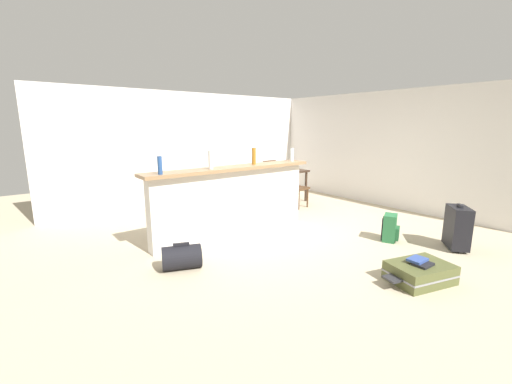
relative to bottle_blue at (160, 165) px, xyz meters
The scene contains 17 objects.
ground_plane 2.38m from the bottle_blue, ahead, with size 13.00×13.00×0.05m, color #BCAD8E.
wall_back 3.35m from the bottle_blue, 53.95° to the left, with size 6.60×0.10×2.50m, color silver.
wall_right 5.02m from the bottle_blue, ahead, with size 0.10×6.00×2.50m, color silver.
partition_half_wall 1.42m from the bottle_blue, ahead, with size 2.80×0.20×1.08m, color silver.
bar_countertop 1.24m from the bottle_blue, ahead, with size 2.96×0.40×0.05m, color #93704C.
bottle_blue is the anchor object (origin of this frame).
bottle_white 0.80m from the bottle_blue, ahead, with size 0.07×0.07×0.28m, color silver.
bottle_amber 1.68m from the bottle_blue, ahead, with size 0.07×0.07×0.28m, color #9E661E.
bottle_clear 2.52m from the bottle_blue, ahead, with size 0.07×0.07×0.24m, color silver.
dining_table 3.78m from the bottle_blue, 21.89° to the left, with size 1.10×0.80×0.74m.
dining_chair_near_partition 3.53m from the bottle_blue, 13.91° to the left, with size 0.45×0.45×0.93m.
dining_chair_far_side 4.07m from the bottle_blue, 29.22° to the left, with size 0.41×0.41×0.93m.
suitcase_flat_olive 3.47m from the bottle_blue, 52.65° to the right, with size 0.89×0.67×0.22m.
duffel_bag_black 1.25m from the bottle_blue, 91.85° to the right, with size 0.56×0.45×0.34m.
suitcase_upright_black 4.30m from the bottle_blue, 35.41° to the right, with size 0.49×0.46×0.67m.
backpack_green 3.57m from the bottle_blue, 29.00° to the right, with size 0.33×0.31×0.42m.
book_stack 3.41m from the bottle_blue, 52.95° to the right, with size 0.23×0.24×0.06m.
Camera 1 is at (-3.63, -3.85, 1.78)m, focal length 22.88 mm.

